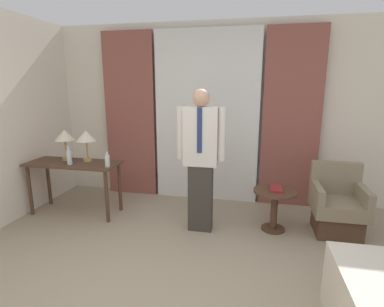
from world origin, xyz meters
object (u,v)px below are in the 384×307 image
at_px(table_lamp_right, 86,137).
at_px(side_table, 274,203).
at_px(table_lamp_left, 65,136).
at_px(desk, 74,170).
at_px(bottle_by_lamp, 107,161).
at_px(person, 201,156).
at_px(book, 276,189).
at_px(armchair, 337,207).
at_px(bottle_near_edge, 69,157).

bearing_deg(table_lamp_right, side_table, -1.68).
distance_m(table_lamp_left, table_lamp_right, 0.33).
distance_m(desk, bottle_by_lamp, 0.62).
distance_m(bottle_by_lamp, person, 1.25).
xyz_separation_m(desk, book, (2.72, 0.04, -0.09)).
xyz_separation_m(person, book, (0.91, 0.19, -0.42)).
bearing_deg(desk, book, 0.92).
height_order(table_lamp_left, book, table_lamp_left).
height_order(table_lamp_left, armchair, table_lamp_left).
distance_m(table_lamp_right, person, 1.67).
height_order(bottle_near_edge, armchair, bottle_near_edge).
distance_m(table_lamp_left, side_table, 2.96).
distance_m(desk, table_lamp_right, 0.49).
height_order(bottle_near_edge, side_table, bottle_near_edge).
bearing_deg(side_table, bottle_near_edge, -177.25).
xyz_separation_m(armchair, book, (-0.74, -0.08, 0.22)).
height_order(desk, bottle_near_edge, bottle_near_edge).
relative_size(desk, side_table, 2.41).
height_order(table_lamp_left, side_table, table_lamp_left).
height_order(table_lamp_left, table_lamp_right, same).
relative_size(table_lamp_left, bottle_near_edge, 1.70).
bearing_deg(table_lamp_left, armchair, 0.38).
relative_size(table_lamp_left, book, 1.67).
relative_size(person, side_table, 3.29).
distance_m(armchair, side_table, 0.75).
distance_m(bottle_near_edge, bottle_by_lamp, 0.56).
bearing_deg(bottle_by_lamp, table_lamp_left, 163.86).
height_order(table_lamp_left, bottle_by_lamp, table_lamp_left).
relative_size(table_lamp_left, armchair, 0.52).
height_order(desk, person, person).
bearing_deg(armchair, bottle_by_lamp, -175.29).
bearing_deg(table_lamp_left, bottle_by_lamp, -16.14).
height_order(table_lamp_right, bottle_near_edge, table_lamp_right).
relative_size(desk, table_lamp_right, 2.94).
relative_size(armchair, book, 3.24).
distance_m(bottle_near_edge, person, 1.80).
bearing_deg(bottle_near_edge, bottle_by_lamp, -0.98).
xyz_separation_m(table_lamp_right, bottle_near_edge, (-0.15, -0.20, -0.24)).
bearing_deg(desk, armchair, 2.06).
height_order(bottle_near_edge, bottle_by_lamp, bottle_near_edge).
bearing_deg(book, desk, -179.08).
relative_size(side_table, book, 2.04).
xyz_separation_m(table_lamp_left, bottle_by_lamp, (0.74, -0.21, -0.26)).
height_order(bottle_near_edge, book, bottle_near_edge).
height_order(table_lamp_right, side_table, table_lamp_right).
height_order(desk, side_table, desk).
relative_size(bottle_by_lamp, book, 0.79).
relative_size(bottle_near_edge, side_table, 0.48).
bearing_deg(side_table, desk, -179.45).
relative_size(bottle_by_lamp, side_table, 0.39).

